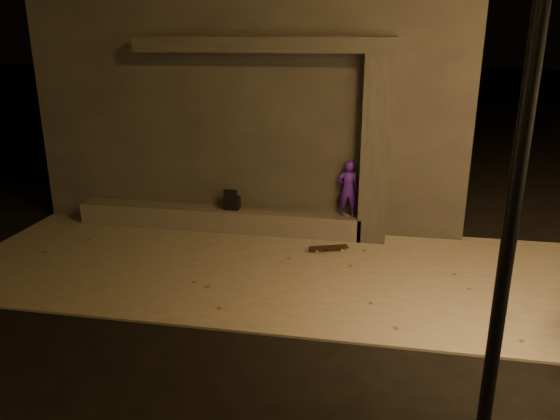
% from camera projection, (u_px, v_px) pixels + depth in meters
% --- Properties ---
extents(ground, '(120.00, 120.00, 0.00)m').
position_uv_depth(ground, '(243.00, 326.00, 7.81)').
color(ground, black).
rests_on(ground, ground).
extents(sidewalk, '(11.00, 4.40, 0.04)m').
position_uv_depth(sidewalk, '(271.00, 268.00, 9.67)').
color(sidewalk, slate).
rests_on(sidewalk, ground).
extents(building, '(9.00, 5.10, 5.22)m').
position_uv_depth(building, '(267.00, 92.00, 13.24)').
color(building, '#33302E').
rests_on(building, ground).
extents(ledge, '(6.00, 0.55, 0.45)m').
position_uv_depth(ledge, '(218.00, 218.00, 11.49)').
color(ledge, '#56534E').
rests_on(ledge, sidewalk).
extents(column, '(0.55, 0.55, 3.60)m').
position_uv_depth(column, '(376.00, 151.00, 10.44)').
color(column, '#33302E').
rests_on(column, sidewalk).
extents(canopy, '(5.00, 0.70, 0.28)m').
position_uv_depth(canopy, '(263.00, 45.00, 10.27)').
color(canopy, '#33302E').
rests_on(canopy, column).
extents(skateboarder, '(0.44, 0.31, 1.14)m').
position_uv_depth(skateboarder, '(348.00, 189.00, 10.77)').
color(skateboarder, '#3F1797').
rests_on(skateboarder, ledge).
extents(backpack, '(0.33, 0.22, 0.45)m').
position_uv_depth(backpack, '(232.00, 202.00, 11.32)').
color(backpack, black).
rests_on(backpack, ledge).
extents(skateboard, '(0.76, 0.44, 0.08)m').
position_uv_depth(skateboard, '(329.00, 248.00, 10.35)').
color(skateboard, black).
rests_on(skateboard, sidewalk).
extents(street_lamp_0, '(0.36, 0.36, 6.60)m').
position_uv_depth(street_lamp_0, '(534.00, 62.00, 4.51)').
color(street_lamp_0, black).
rests_on(street_lamp_0, ground).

